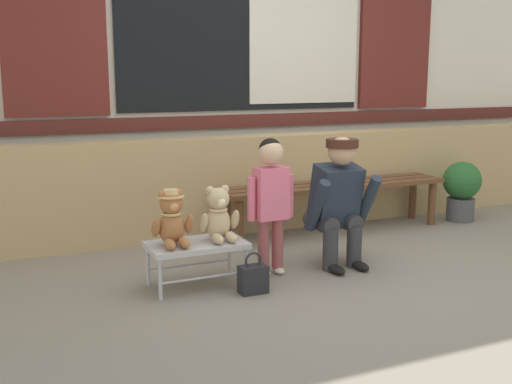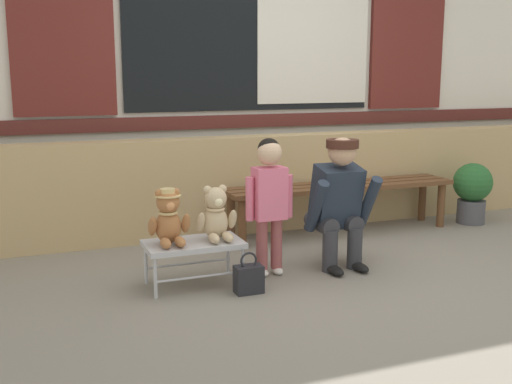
# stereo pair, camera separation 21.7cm
# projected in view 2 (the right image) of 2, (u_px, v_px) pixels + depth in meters

# --- Properties ---
(ground_plane) EXTENTS (60.00, 60.00, 0.00)m
(ground_plane) POSITION_uv_depth(u_px,v_px,m) (347.00, 275.00, 4.32)
(ground_plane) COLOR gray
(brick_low_wall) EXTENTS (8.09, 0.25, 0.85)m
(brick_low_wall) POSITION_uv_depth(u_px,v_px,m) (269.00, 183.00, 5.54)
(brick_low_wall) COLOR tan
(brick_low_wall) RESTS_ON ground
(shop_facade) EXTENTS (8.26, 0.26, 3.35)m
(shop_facade) POSITION_uv_depth(u_px,v_px,m) (249.00, 41.00, 5.78)
(shop_facade) COLOR silver
(shop_facade) RESTS_ON ground
(wooden_bench_long) EXTENTS (2.10, 0.40, 0.44)m
(wooden_bench_long) POSITION_uv_depth(u_px,v_px,m) (341.00, 191.00, 5.41)
(wooden_bench_long) COLOR brown
(wooden_bench_long) RESTS_ON ground
(small_display_bench) EXTENTS (0.64, 0.36, 0.30)m
(small_display_bench) POSITION_uv_depth(u_px,v_px,m) (193.00, 246.00, 4.07)
(small_display_bench) COLOR #BCBCC1
(small_display_bench) RESTS_ON ground
(teddy_bear_with_hat) EXTENTS (0.28, 0.27, 0.36)m
(teddy_bear_with_hat) POSITION_uv_depth(u_px,v_px,m) (169.00, 218.00, 3.97)
(teddy_bear_with_hat) COLOR #A86B3D
(teddy_bear_with_hat) RESTS_ON small_display_bench
(teddy_bear_plain) EXTENTS (0.28, 0.26, 0.36)m
(teddy_bear_plain) POSITION_uv_depth(u_px,v_px,m) (216.00, 215.00, 4.09)
(teddy_bear_plain) COLOR #CCB289
(teddy_bear_plain) RESTS_ON small_display_bench
(child_standing) EXTENTS (0.35, 0.18, 0.96)m
(child_standing) POSITION_uv_depth(u_px,v_px,m) (269.00, 191.00, 4.23)
(child_standing) COLOR #994C4C
(child_standing) RESTS_ON ground
(adult_crouching) EXTENTS (0.50, 0.49, 0.95)m
(adult_crouching) POSITION_uv_depth(u_px,v_px,m) (339.00, 202.00, 4.43)
(adult_crouching) COLOR #333338
(adult_crouching) RESTS_ON ground
(handbag_on_ground) EXTENTS (0.18, 0.11, 0.27)m
(handbag_on_ground) POSITION_uv_depth(u_px,v_px,m) (249.00, 278.00, 3.96)
(handbag_on_ground) COLOR #232328
(handbag_on_ground) RESTS_ON ground
(potted_plant) EXTENTS (0.36, 0.36, 0.57)m
(potted_plant) POSITION_uv_depth(u_px,v_px,m) (472.00, 189.00, 5.77)
(potted_plant) COLOR #4C4C51
(potted_plant) RESTS_ON ground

